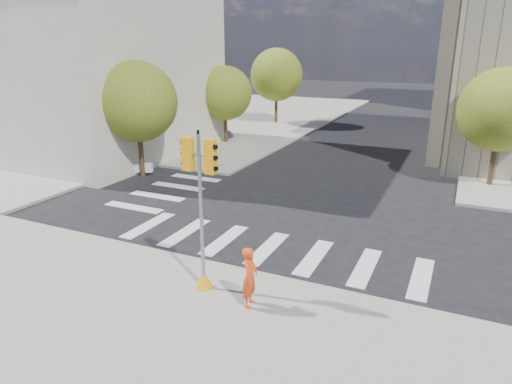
% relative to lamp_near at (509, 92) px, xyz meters
% --- Properties ---
extents(ground, '(160.00, 160.00, 0.00)m').
position_rel_lamp_near_xyz_m(ground, '(-8.00, -14.00, -4.58)').
color(ground, black).
rests_on(ground, ground).
extents(sidewalk_far_left, '(28.00, 40.00, 0.15)m').
position_rel_lamp_near_xyz_m(sidewalk_far_left, '(-28.00, 12.00, -4.50)').
color(sidewalk_far_left, gray).
rests_on(sidewalk_far_left, ground).
extents(classical_building, '(19.00, 15.00, 12.70)m').
position_rel_lamp_near_xyz_m(classical_building, '(-28.00, -6.00, 1.86)').
color(classical_building, beige).
rests_on(classical_building, ground).
extents(tree_lw_near, '(4.40, 4.40, 6.41)m').
position_rel_lamp_near_xyz_m(tree_lw_near, '(-18.50, -10.00, -0.38)').
color(tree_lw_near, '#382616').
rests_on(tree_lw_near, ground).
extents(tree_lw_mid, '(4.00, 4.00, 5.77)m').
position_rel_lamp_near_xyz_m(tree_lw_mid, '(-18.50, 0.00, -0.82)').
color(tree_lw_mid, '#382616').
rests_on(tree_lw_mid, ground).
extents(tree_lw_far, '(4.80, 4.80, 6.95)m').
position_rel_lamp_near_xyz_m(tree_lw_far, '(-18.50, 10.00, -0.04)').
color(tree_lw_far, '#382616').
rests_on(tree_lw_far, ground).
extents(tree_re_near, '(4.20, 4.20, 6.16)m').
position_rel_lamp_near_xyz_m(tree_re_near, '(-0.50, -4.00, -0.53)').
color(tree_re_near, '#382616').
rests_on(tree_re_near, ground).
extents(tree_re_mid, '(4.60, 4.60, 6.66)m').
position_rel_lamp_near_xyz_m(tree_re_mid, '(-0.50, 8.00, -0.23)').
color(tree_re_mid, '#382616').
rests_on(tree_re_mid, ground).
extents(tree_re_far, '(4.00, 4.00, 5.88)m').
position_rel_lamp_near_xyz_m(tree_re_far, '(-0.50, 20.00, -0.71)').
color(tree_re_far, '#382616').
rests_on(tree_re_far, ground).
extents(lamp_near, '(0.35, 0.18, 8.11)m').
position_rel_lamp_near_xyz_m(lamp_near, '(0.00, 0.00, 0.00)').
color(lamp_near, black).
rests_on(lamp_near, sidewalk_far_right).
extents(lamp_far, '(0.35, 0.18, 8.11)m').
position_rel_lamp_near_xyz_m(lamp_far, '(0.00, 14.00, 0.00)').
color(lamp_far, black).
rests_on(lamp_far, sidewalk_far_right).
extents(traffic_signal, '(1.07, 0.56, 4.81)m').
position_rel_lamp_near_xyz_m(traffic_signal, '(-8.62, -19.64, -2.38)').
color(traffic_signal, orange).
rests_on(traffic_signal, sidewalk_near).
extents(photographer, '(0.52, 0.71, 1.77)m').
position_rel_lamp_near_xyz_m(photographer, '(-6.92, -19.96, -3.54)').
color(photographer, '#F24216').
rests_on(photographer, sidewalk_near).
extents(planter_wall, '(5.78, 2.42, 0.50)m').
position_rel_lamp_near_xyz_m(planter_wall, '(-21.00, -10.55, -4.18)').
color(planter_wall, white).
rests_on(planter_wall, sidewalk_left_near).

